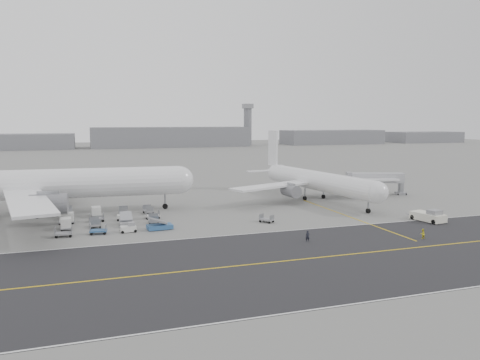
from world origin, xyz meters
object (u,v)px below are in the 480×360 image
object	(u,v)px
airliner_b	(315,180)
jet_bridge	(376,179)
ground_crew_b	(423,234)
airliner_a	(41,184)
ground_crew_a	(308,236)
pushback_tug	(429,216)
control_tower	(248,124)

from	to	relation	value
airliner_b	jet_bridge	bearing A→B (deg)	-1.92
jet_bridge	ground_crew_b	bearing A→B (deg)	-95.50
airliner_a	ground_crew_a	bearing A→B (deg)	-127.69
pushback_tug	control_tower	bearing A→B (deg)	67.74
control_tower	jet_bridge	size ratio (longest dim) A/B	2.08
ground_crew_b	ground_crew_a	bearing A→B (deg)	-19.31
control_tower	airliner_b	bearing A→B (deg)	-105.61
control_tower	airliner_b	distance (m)	249.45
ground_crew_a	ground_crew_b	bearing A→B (deg)	5.93
airliner_a	ground_crew_b	distance (m)	71.46
control_tower	ground_crew_b	world-z (taller)	control_tower
jet_bridge	ground_crew_a	bearing A→B (deg)	-115.73
control_tower	pushback_tug	distance (m)	275.17
ground_crew_b	airliner_b	bearing A→B (deg)	-98.61
control_tower	pushback_tug	size ratio (longest dim) A/B	3.74
control_tower	ground_crew_a	size ratio (longest dim) A/B	17.57
airliner_a	jet_bridge	xyz separation A→B (m)	(78.43, 1.12, -2.14)
airliner_a	ground_crew_b	world-z (taller)	airliner_a
jet_bridge	ground_crew_b	xyz separation A→B (m)	(-19.29, -40.90, -3.15)
jet_bridge	ground_crew_b	distance (m)	45.33
pushback_tug	jet_bridge	xyz separation A→B (m)	(9.31, 30.48, 3.00)
jet_bridge	ground_crew_a	distance (m)	52.76
airliner_b	pushback_tug	distance (m)	30.12
control_tower	jet_bridge	bearing A→B (deg)	-101.59
pushback_tug	ground_crew_a	world-z (taller)	pushback_tug
airliner_a	airliner_b	world-z (taller)	airliner_a
airliner_b	pushback_tug	bearing A→B (deg)	-80.66
pushback_tug	ground_crew_b	size ratio (longest dim) A/B	5.15
ground_crew_b	pushback_tug	bearing A→B (deg)	-140.85
pushback_tug	ground_crew_a	xyz separation A→B (m)	(-28.25, -6.44, -0.08)
control_tower	jet_bridge	xyz separation A→B (m)	(-48.81, -238.04, -12.29)
ground_crew_a	ground_crew_b	world-z (taller)	ground_crew_a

